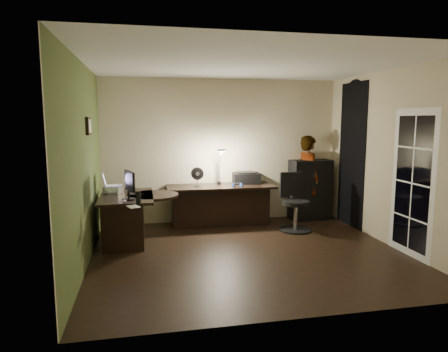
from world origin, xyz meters
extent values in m
cube|color=black|center=(0.00, 0.00, -0.01)|extent=(4.50, 4.00, 0.01)
cube|color=silver|center=(0.00, 0.00, 2.71)|extent=(4.50, 4.00, 0.01)
cube|color=#C3B691|center=(0.00, 2.00, 1.35)|extent=(4.50, 0.01, 2.70)
cube|color=#C3B691|center=(0.00, -2.00, 1.35)|extent=(4.50, 0.01, 2.70)
cube|color=#C3B691|center=(-2.25, 0.00, 1.35)|extent=(0.01, 4.00, 2.70)
cube|color=#C3B691|center=(2.25, 0.00, 1.35)|extent=(0.01, 4.00, 2.70)
cube|color=#4A5E2B|center=(-2.24, 0.00, 1.35)|extent=(0.00, 4.00, 2.70)
cube|color=black|center=(2.24, 1.15, 1.30)|extent=(0.01, 0.90, 2.60)
cube|color=white|center=(2.24, -0.55, 1.05)|extent=(0.02, 0.92, 2.10)
cube|color=black|center=(-2.22, 0.45, 1.85)|extent=(0.04, 0.30, 0.25)
cube|color=black|center=(-1.75, 0.89, 0.38)|extent=(0.82, 1.32, 0.76)
cube|color=black|center=(-0.09, 1.63, 0.37)|extent=(1.98, 0.71, 0.74)
cube|color=black|center=(1.70, 1.73, 0.58)|extent=(0.80, 0.43, 1.17)
cube|color=silver|center=(-1.96, 1.07, 0.82)|extent=(0.33, 0.30, 0.11)
cube|color=silver|center=(-1.96, 1.07, 0.98)|extent=(0.32, 0.30, 0.20)
cube|color=black|center=(-1.70, 0.52, 0.92)|extent=(0.22, 0.47, 0.30)
ellipsoid|color=silver|center=(-1.76, 0.32, 0.78)|extent=(0.08, 0.10, 0.03)
cube|color=black|center=(-1.65, 0.92, 0.77)|extent=(0.10, 0.16, 0.01)
cube|color=black|center=(-1.50, 0.89, 0.77)|extent=(0.04, 0.13, 0.01)
cylinder|color=black|center=(-1.56, 0.13, 0.86)|extent=(0.09, 0.09, 0.19)
cube|color=silver|center=(-1.62, -0.03, 0.77)|extent=(0.20, 0.23, 0.01)
cube|color=black|center=(-0.53, 1.62, 0.91)|extent=(0.24, 0.14, 0.35)
cube|color=#244B9A|center=(0.16, 1.41, 0.78)|extent=(0.20, 0.15, 0.09)
cube|color=black|center=(0.44, 1.81, 0.85)|extent=(0.54, 0.43, 0.22)
cube|color=black|center=(-0.10, 1.76, 1.10)|extent=(0.22, 0.35, 0.73)
cube|color=black|center=(1.12, 0.99, 0.51)|extent=(0.60, 0.60, 1.01)
imported|color=#D8A88C|center=(1.68, 1.78, 0.82)|extent=(0.45, 0.62, 1.64)
camera|label=1|loc=(-1.48, -5.46, 1.94)|focal=32.00mm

